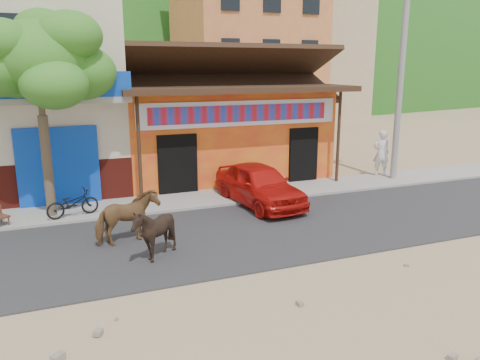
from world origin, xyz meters
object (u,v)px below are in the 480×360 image
object	(u,v)px
scooter	(73,203)
tree	(42,115)
cow_dark	(154,233)
pedestrian	(381,153)
utility_pole	(401,76)
cow_tan	(127,218)
red_car	(259,184)

from	to	relation	value
scooter	tree	bearing A→B (deg)	42.93
cow_dark	scooter	world-z (taller)	cow_dark
tree	pedestrian	size ratio (longest dim) A/B	3.21
utility_pole	cow_dark	xyz separation A→B (m)	(-10.51, -4.45, -3.42)
cow_tan	scooter	size ratio (longest dim) A/B	1.05
cow_tan	pedestrian	size ratio (longest dim) A/B	0.86
tree	scooter	world-z (taller)	tree
tree	pedestrian	xyz separation A→B (m)	(12.60, 0.78, -2.07)
cow_dark	red_car	size ratio (longest dim) A/B	0.33
utility_pole	pedestrian	xyz separation A→B (m)	(-0.20, 0.58, -3.07)
scooter	pedestrian	world-z (taller)	pedestrian
pedestrian	red_car	bearing A→B (deg)	34.35
tree	cow_dark	world-z (taller)	tree
utility_pole	pedestrian	world-z (taller)	utility_pole
cow_dark	red_car	bearing A→B (deg)	129.53
utility_pole	cow_dark	world-z (taller)	utility_pole
tree	cow_tan	world-z (taller)	tree
tree	red_car	bearing A→B (deg)	-8.90
utility_pole	cow_dark	size ratio (longest dim) A/B	6.09
red_car	cow_dark	bearing A→B (deg)	-148.15
red_car	pedestrian	world-z (taller)	pedestrian
cow_tan	pedestrian	world-z (taller)	pedestrian
tree	cow_dark	bearing A→B (deg)	-61.69
scooter	pedestrian	distance (m)	12.07
red_car	tree	bearing A→B (deg)	164.60
cow_dark	scooter	size ratio (longest dim) A/B	0.85
red_car	scooter	world-z (taller)	red_car
scooter	pedestrian	bearing A→B (deg)	-99.60
scooter	cow_tan	bearing A→B (deg)	-169.30
cow_tan	red_car	bearing A→B (deg)	-84.02
cow_dark	pedestrian	bearing A→B (deg)	117.17
red_car	pedestrian	xyz separation A→B (m)	(6.21, 1.78, 0.33)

